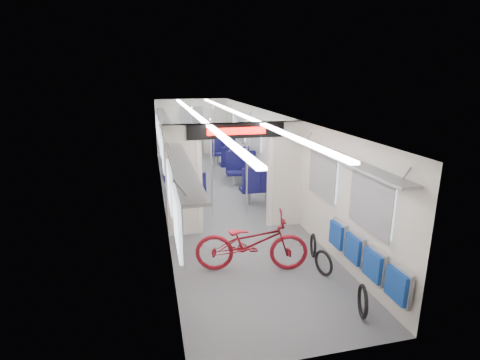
{
  "coord_description": "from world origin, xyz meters",
  "views": [
    {
      "loc": [
        -1.68,
        -9.4,
        3.24
      ],
      "look_at": [
        0.12,
        -1.9,
        1.06
      ],
      "focal_mm": 28.0,
      "sensor_mm": 36.0,
      "label": 1
    }
  ],
  "objects_px": {
    "seat_bay_near_left": "(183,181)",
    "seat_bay_far_right": "(229,154)",
    "flip_bench": "(364,257)",
    "stanchion_near_right": "(247,169)",
    "bike_hoop_a": "(363,303)",
    "bike_hoop_c": "(313,247)",
    "seat_bay_near_right": "(250,175)",
    "bike_hoop_b": "(323,264)",
    "bicycle": "(252,242)",
    "stanchion_near_left": "(212,169)",
    "stanchion_far_right": "(214,144)",
    "stanchion_far_left": "(193,144)",
    "seat_bay_far_left": "(174,155)"
  },
  "relations": [
    {
      "from": "bicycle",
      "to": "bike_hoop_a",
      "type": "xyz_separation_m",
      "value": [
        1.15,
        -1.62,
        -0.29
      ]
    },
    {
      "from": "bicycle",
      "to": "seat_bay_far_left",
      "type": "bearing_deg",
      "value": 18.56
    },
    {
      "from": "bike_hoop_c",
      "to": "stanchion_far_right",
      "type": "relative_size",
      "value": 0.19
    },
    {
      "from": "flip_bench",
      "to": "stanchion_near_right",
      "type": "xyz_separation_m",
      "value": [
        -0.93,
        3.51,
        0.57
      ]
    },
    {
      "from": "seat_bay_near_left",
      "to": "bike_hoop_b",
      "type": "bearing_deg",
      "value": -66.46
    },
    {
      "from": "seat_bay_near_left",
      "to": "seat_bay_far_right",
      "type": "bearing_deg",
      "value": 58.29
    },
    {
      "from": "flip_bench",
      "to": "stanchion_far_right",
      "type": "distance_m",
      "value": 6.99
    },
    {
      "from": "stanchion_near_left",
      "to": "stanchion_far_left",
      "type": "relative_size",
      "value": 1.0
    },
    {
      "from": "seat_bay_near_left",
      "to": "seat_bay_far_right",
      "type": "height_order",
      "value": "seat_bay_near_left"
    },
    {
      "from": "seat_bay_near_left",
      "to": "seat_bay_near_right",
      "type": "bearing_deg",
      "value": 5.81
    },
    {
      "from": "seat_bay_far_right",
      "to": "seat_bay_near_left",
      "type": "bearing_deg",
      "value": -121.71
    },
    {
      "from": "seat_bay_near_right",
      "to": "stanchion_far_right",
      "type": "relative_size",
      "value": 0.94
    },
    {
      "from": "bike_hoop_c",
      "to": "stanchion_near_right",
      "type": "height_order",
      "value": "stanchion_near_right"
    },
    {
      "from": "bike_hoop_b",
      "to": "stanchion_near_left",
      "type": "height_order",
      "value": "stanchion_near_left"
    },
    {
      "from": "bike_hoop_a",
      "to": "seat_bay_near_right",
      "type": "bearing_deg",
      "value": 90.76
    },
    {
      "from": "bike_hoop_c",
      "to": "seat_bay_near_right",
      "type": "bearing_deg",
      "value": 92.25
    },
    {
      "from": "bike_hoop_a",
      "to": "bike_hoop_c",
      "type": "height_order",
      "value": "bike_hoop_a"
    },
    {
      "from": "seat_bay_far_left",
      "to": "stanchion_far_left",
      "type": "height_order",
      "value": "stanchion_far_left"
    },
    {
      "from": "flip_bench",
      "to": "bike_hoop_c",
      "type": "relative_size",
      "value": 4.68
    },
    {
      "from": "stanchion_near_right",
      "to": "flip_bench",
      "type": "bearing_deg",
      "value": -75.11
    },
    {
      "from": "stanchion_near_left",
      "to": "stanchion_far_right",
      "type": "height_order",
      "value": "same"
    },
    {
      "from": "bike_hoop_c",
      "to": "stanchion_near_left",
      "type": "relative_size",
      "value": 0.19
    },
    {
      "from": "seat_bay_near_right",
      "to": "stanchion_near_right",
      "type": "relative_size",
      "value": 0.94
    },
    {
      "from": "bike_hoop_c",
      "to": "seat_bay_far_right",
      "type": "height_order",
      "value": "seat_bay_far_right"
    },
    {
      "from": "seat_bay_near_left",
      "to": "stanchion_far_right",
      "type": "xyz_separation_m",
      "value": [
        1.16,
        1.9,
        0.6
      ]
    },
    {
      "from": "stanchion_far_left",
      "to": "seat_bay_near_right",
      "type": "bearing_deg",
      "value": -52.68
    },
    {
      "from": "bicycle",
      "to": "seat_bay_near_left",
      "type": "bearing_deg",
      "value": 23.95
    },
    {
      "from": "stanchion_far_right",
      "to": "bike_hoop_b",
      "type": "bearing_deg",
      "value": -83.13
    },
    {
      "from": "bike_hoop_a",
      "to": "stanchion_near_right",
      "type": "height_order",
      "value": "stanchion_near_right"
    },
    {
      "from": "bike_hoop_b",
      "to": "stanchion_near_left",
      "type": "bearing_deg",
      "value": 113.12
    },
    {
      "from": "bike_hoop_b",
      "to": "bike_hoop_c",
      "type": "relative_size",
      "value": 0.98
    },
    {
      "from": "bike_hoop_b",
      "to": "stanchion_far_left",
      "type": "bearing_deg",
      "value": 102.37
    },
    {
      "from": "flip_bench",
      "to": "stanchion_near_right",
      "type": "height_order",
      "value": "stanchion_near_right"
    },
    {
      "from": "bike_hoop_b",
      "to": "stanchion_near_left",
      "type": "relative_size",
      "value": 0.19
    },
    {
      "from": "stanchion_far_left",
      "to": "bike_hoop_b",
      "type": "bearing_deg",
      "value": -77.63
    },
    {
      "from": "seat_bay_near_left",
      "to": "seat_bay_far_right",
      "type": "xyz_separation_m",
      "value": [
        1.87,
        3.03,
        -0.0
      ]
    },
    {
      "from": "bicycle",
      "to": "seat_bay_far_left",
      "type": "height_order",
      "value": "seat_bay_far_left"
    },
    {
      "from": "seat_bay_near_right",
      "to": "seat_bay_far_right",
      "type": "relative_size",
      "value": 1.01
    },
    {
      "from": "bike_hoop_a",
      "to": "seat_bay_far_right",
      "type": "relative_size",
      "value": 0.22
    },
    {
      "from": "bike_hoop_b",
      "to": "seat_bay_near_right",
      "type": "height_order",
      "value": "seat_bay_near_right"
    },
    {
      "from": "bike_hoop_a",
      "to": "seat_bay_near_right",
      "type": "distance_m",
      "value": 5.76
    },
    {
      "from": "flip_bench",
      "to": "bike_hoop_b",
      "type": "distance_m",
      "value": 0.78
    },
    {
      "from": "bicycle",
      "to": "seat_bay_far_right",
      "type": "relative_size",
      "value": 0.89
    },
    {
      "from": "bike_hoop_a",
      "to": "seat_bay_near_left",
      "type": "relative_size",
      "value": 0.22
    },
    {
      "from": "seat_bay_near_right",
      "to": "stanchion_far_left",
      "type": "distance_m",
      "value": 2.3
    },
    {
      "from": "seat_bay_near_left",
      "to": "stanchion_near_right",
      "type": "xyz_separation_m",
      "value": [
        1.35,
        -1.46,
        0.6
      ]
    },
    {
      "from": "bike_hoop_b",
      "to": "stanchion_far_right",
      "type": "bearing_deg",
      "value": 96.87
    },
    {
      "from": "seat_bay_far_left",
      "to": "seat_bay_far_right",
      "type": "xyz_separation_m",
      "value": [
        1.87,
        -0.53,
        0.03
      ]
    },
    {
      "from": "bike_hoop_b",
      "to": "seat_bay_far_left",
      "type": "relative_size",
      "value": 0.23
    },
    {
      "from": "bike_hoop_b",
      "to": "stanchion_far_left",
      "type": "relative_size",
      "value": 0.19
    }
  ]
}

